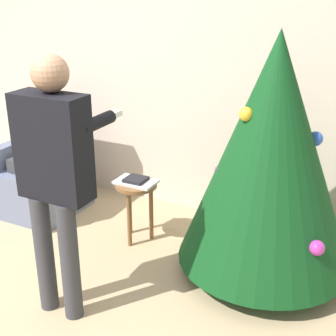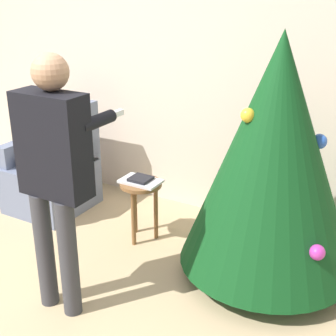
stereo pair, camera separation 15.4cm
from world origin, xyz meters
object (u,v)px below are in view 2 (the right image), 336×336
at_px(armchair, 54,172).
at_px(person_standing, 54,165).
at_px(person_seated, 48,138).
at_px(side_stool, 141,194).
at_px(christmas_tree, 274,155).

xyz_separation_m(armchair, person_standing, (1.09, -1.10, 0.66)).
bearing_deg(person_seated, person_standing, -44.40).
height_order(person_standing, side_stool, person_standing).
distance_m(christmas_tree, person_standing, 1.45).
bearing_deg(side_stool, christmas_tree, 0.88).
bearing_deg(person_seated, side_stool, -4.89).
height_order(christmas_tree, side_stool, christmas_tree).
height_order(christmas_tree, person_seated, christmas_tree).
relative_size(christmas_tree, armchair, 1.74).
xyz_separation_m(armchair, side_stool, (1.07, -0.12, 0.06)).
distance_m(christmas_tree, armchair, 2.24).
distance_m(christmas_tree, person_seated, 2.17).
bearing_deg(person_standing, side_stool, 91.14).
bearing_deg(christmas_tree, armchair, 177.18).
distance_m(person_seated, side_stool, 1.11).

